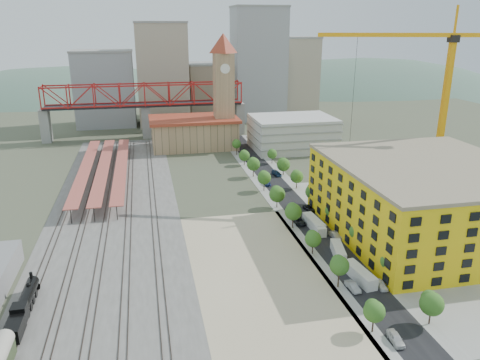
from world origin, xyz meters
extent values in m
plane|color=#474C38|center=(0.00, 0.00, 0.00)|extent=(400.00, 400.00, 0.00)
cube|color=#605E59|center=(-36.00, 17.50, 0.03)|extent=(36.00, 165.00, 0.06)
cube|color=tan|center=(-4.00, -31.50, 0.03)|extent=(28.00, 67.00, 0.06)
cube|color=black|center=(16.00, 15.00, 0.03)|extent=(12.00, 170.00, 0.06)
cube|color=gray|center=(10.50, 15.00, 0.02)|extent=(3.00, 170.00, 0.04)
cube|color=gray|center=(21.50, 15.00, 0.02)|extent=(3.00, 170.00, 0.04)
cube|color=gray|center=(45.00, -20.00, 0.03)|extent=(50.00, 90.00, 0.06)
cube|color=#382B23|center=(-50.72, 17.50, 0.15)|extent=(0.12, 160.00, 0.18)
cube|color=#382B23|center=(-49.28, 17.50, 0.15)|extent=(0.12, 160.00, 0.18)
cube|color=#382B23|center=(-44.72, 17.50, 0.15)|extent=(0.12, 160.00, 0.18)
cube|color=#382B23|center=(-43.28, 17.50, 0.15)|extent=(0.12, 160.00, 0.18)
cube|color=#382B23|center=(-38.72, 17.50, 0.15)|extent=(0.12, 160.00, 0.18)
cube|color=#382B23|center=(-37.28, 17.50, 0.15)|extent=(0.12, 160.00, 0.18)
cube|color=#382B23|center=(-32.72, 17.50, 0.15)|extent=(0.12, 160.00, 0.18)
cube|color=#382B23|center=(-31.28, 17.50, 0.15)|extent=(0.12, 160.00, 0.18)
cube|color=#382B23|center=(-25.72, 17.50, 0.15)|extent=(0.12, 160.00, 0.18)
cube|color=#382B23|center=(-24.28, 17.50, 0.15)|extent=(0.12, 160.00, 0.18)
cube|color=#B04E43|center=(-47.00, 45.00, 4.00)|extent=(4.00, 80.00, 0.25)
cylinder|color=black|center=(-47.00, 45.00, 2.00)|extent=(0.24, 0.24, 4.00)
cube|color=#B04E43|center=(-41.00, 45.00, 4.00)|extent=(4.00, 80.00, 0.25)
cylinder|color=black|center=(-41.00, 45.00, 2.00)|extent=(0.24, 0.24, 4.00)
cube|color=#B04E43|center=(-35.00, 45.00, 4.00)|extent=(4.00, 80.00, 0.25)
cylinder|color=black|center=(-35.00, 45.00, 2.00)|extent=(0.24, 0.24, 4.00)
cube|color=tan|center=(-5.00, 82.00, 6.00)|extent=(36.00, 22.00, 12.00)
cube|color=#9B3621|center=(-5.00, 82.00, 12.50)|extent=(38.00, 24.00, 1.20)
cube|color=tan|center=(8.00, 80.00, 20.00)|extent=(8.00, 8.00, 40.00)
pyramid|color=#9B3621|center=(8.00, 80.00, 48.00)|extent=(12.00, 12.00, 8.00)
cylinder|color=white|center=(8.00, 75.90, 34.00)|extent=(4.00, 0.30, 4.00)
cube|color=silver|center=(36.00, 70.00, 7.00)|extent=(34.00, 26.00, 14.00)
cube|color=gray|center=(-70.00, 105.00, 7.50)|extent=(4.00, 6.00, 15.00)
cube|color=gray|center=(20.00, 105.00, 7.50)|extent=(4.00, 6.00, 15.00)
cube|color=gray|center=(-25.00, 105.00, 7.50)|extent=(4.00, 6.00, 15.00)
cube|color=black|center=(-25.00, 105.00, 15.50)|extent=(90.00, 9.00, 1.00)
cube|color=yellow|center=(42.00, -20.00, 9.00)|extent=(44.00, 50.00, 18.00)
cube|color=gray|center=(42.00, -20.00, 18.40)|extent=(44.60, 50.60, 0.80)
cube|color=#9EA0A3|center=(-45.00, 140.00, 19.00)|extent=(30.00, 25.00, 38.00)
cube|color=#B2A58C|center=(-15.00, 135.00, 26.00)|extent=(26.00, 22.00, 52.00)
cube|color=gray|center=(12.00, 150.00, 15.00)|extent=(24.00, 24.00, 30.00)
cube|color=#9EA0A3|center=(38.00, 140.00, 30.00)|extent=(28.00, 22.00, 60.00)
cube|color=#B2A58C|center=(62.00, 145.00, 22.00)|extent=(22.00, 20.00, 44.00)
cube|color=brown|center=(-2.00, 160.00, 13.00)|extent=(20.00, 20.00, 26.00)
ellipsoid|color=#4C6B59|center=(-80.00, 260.00, -68.00)|extent=(396.00, 216.00, 180.00)
ellipsoid|color=#4C6B59|center=(40.00, 260.00, -92.00)|extent=(484.00, 264.00, 220.00)
ellipsoid|color=#4C6B59|center=(160.00, 260.00, -70.00)|extent=(418.00, 228.00, 190.00)
cylinder|color=black|center=(-50.00, -34.04, 2.20)|extent=(2.30, 11.02, 2.30)
cube|color=black|center=(-50.00, -40.02, 2.39)|extent=(2.57, 2.76, 2.94)
cylinder|color=black|center=(-50.00, -29.45, 3.86)|extent=(0.64, 0.64, 1.47)
sphere|color=black|center=(-50.00, -32.21, 3.40)|extent=(0.92, 0.92, 0.92)
cone|color=black|center=(-50.00, -27.80, 0.83)|extent=(2.39, 1.47, 2.39)
cube|color=black|center=(-50.00, -44.15, 1.84)|extent=(2.57, 5.51, 2.57)
cube|color=#F7A010|center=(63.47, 8.04, 23.10)|extent=(1.64, 1.64, 46.20)
cube|color=black|center=(63.47, 8.04, 47.23)|extent=(2.57, 2.57, 2.05)
cube|color=#F7A010|center=(44.97, 14.23, 48.25)|extent=(37.39, 13.55, 1.23)
cube|color=#F7A010|center=(69.31, 6.09, 48.25)|extent=(12.07, 5.08, 1.23)
cube|color=#F7A010|center=(63.47, 8.04, 52.36)|extent=(0.51, 0.51, 8.21)
cube|color=silver|center=(16.00, -38.33, 1.32)|extent=(3.62, 9.91, 2.65)
cube|color=silver|center=(16.00, -27.08, 1.19)|extent=(4.16, 9.00, 2.38)
cube|color=silver|center=(16.00, -12.89, 1.24)|extent=(2.65, 9.10, 2.47)
cube|color=silver|center=(16.00, -10.97, 1.34)|extent=(3.11, 9.89, 2.67)
imported|color=silver|center=(13.00, -58.42, 0.77)|extent=(2.22, 4.69, 1.55)
imported|color=#95969A|center=(13.00, -41.56, 0.74)|extent=(1.90, 4.58, 1.48)
imported|color=black|center=(13.00, -7.67, 0.76)|extent=(2.69, 5.57, 1.53)
imported|color=navy|center=(13.00, 25.36, 0.72)|extent=(2.37, 5.07, 1.43)
imported|color=white|center=(19.00, -42.11, 0.70)|extent=(1.91, 4.19, 1.40)
imported|color=#949398|center=(19.00, -18.19, 0.75)|extent=(2.04, 4.71, 1.51)
imported|color=black|center=(19.00, 0.80, 0.68)|extent=(2.87, 5.12, 1.35)
imported|color=navy|center=(19.00, 34.87, 0.77)|extent=(3.02, 5.60, 1.54)
camera|label=1|loc=(-26.23, -117.92, 50.86)|focal=35.00mm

